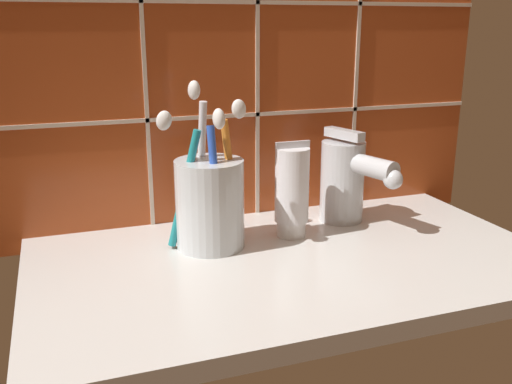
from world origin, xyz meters
TOP-DOWN VIEW (x-y plane):
  - sink_counter at (0.00, 0.00)cm, footprint 57.84×33.18cm
  - tile_wall_backsplash at (0.01, 16.83)cm, footprint 67.84×1.72cm
  - toothbrush_cup at (-7.88, 6.28)cm, footprint 10.62×8.87cm
  - toothpaste_tube at (2.37, 6.26)cm, footprint 4.32×4.12cm
  - sink_faucet at (11.15, 8.76)cm, footprint 6.52×12.23cm

SIDE VIEW (x-z plane):
  - sink_counter at x=0.00cm, z-range 0.00..2.00cm
  - toothbrush_cup at x=-7.88cm, z-range -1.88..17.16cm
  - toothpaste_tube at x=2.37cm, z-range 1.88..13.71cm
  - sink_faucet at x=11.15cm, z-range 1.80..13.97cm
  - tile_wall_backsplash at x=0.01cm, z-range 0.01..41.22cm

